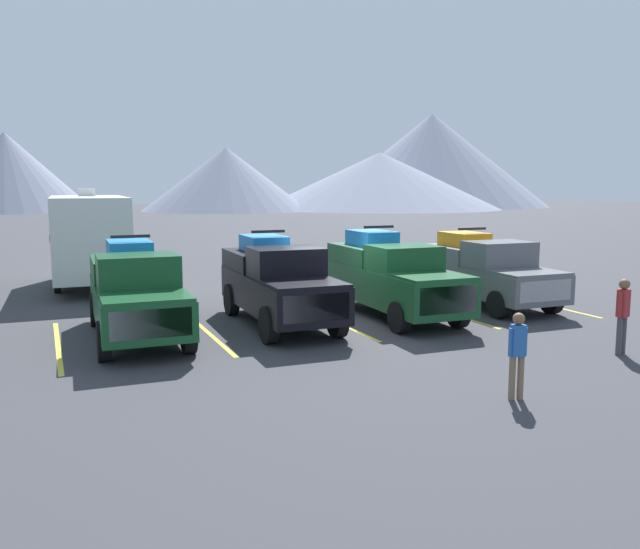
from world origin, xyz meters
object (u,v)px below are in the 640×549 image
(pickup_truck_c, at_px, (391,276))
(pickup_truck_d, at_px, (485,270))
(pickup_truck_a, at_px, (136,291))
(person_b, at_px, (623,311))
(person_a, at_px, (517,350))
(pickup_truck_b, at_px, (278,281))
(camper_trailer_a, at_px, (89,236))

(pickup_truck_c, height_order, pickup_truck_d, pickup_truck_c)
(pickup_truck_a, distance_m, person_b, 11.62)
(pickup_truck_c, bearing_deg, person_a, -102.58)
(pickup_truck_b, height_order, person_a, pickup_truck_b)
(camper_trailer_a, bearing_deg, pickup_truck_a, -86.81)
(camper_trailer_a, height_order, person_a, camper_trailer_a)
(pickup_truck_b, xyz_separation_m, pickup_truck_d, (7.11, 0.16, -0.07))
(camper_trailer_a, bearing_deg, person_a, -69.83)
(pickup_truck_b, bearing_deg, person_a, -77.01)
(pickup_truck_d, distance_m, person_a, 9.52)
(pickup_truck_a, relative_size, person_b, 3.30)
(pickup_truck_b, distance_m, pickup_truck_c, 3.47)
(pickup_truck_a, bearing_deg, pickup_truck_b, 0.04)
(pickup_truck_b, relative_size, pickup_truck_c, 0.97)
(pickup_truck_b, bearing_deg, camper_trailer_a, 115.99)
(pickup_truck_c, height_order, person_a, pickup_truck_c)
(pickup_truck_c, distance_m, camper_trailer_a, 11.89)
(person_b, bearing_deg, pickup_truck_d, 80.44)
(pickup_truck_a, distance_m, camper_trailer_a, 8.84)
(pickup_truck_a, height_order, person_b, pickup_truck_a)
(pickup_truck_c, xyz_separation_m, person_a, (-1.68, -7.53, -0.27))
(pickup_truck_b, xyz_separation_m, camper_trailer_a, (-4.28, 8.79, 0.76))
(pickup_truck_c, bearing_deg, pickup_truck_d, 5.69)
(person_b, bearing_deg, pickup_truck_c, 113.25)
(pickup_truck_a, bearing_deg, pickup_truck_c, -1.56)
(pickup_truck_b, relative_size, person_a, 3.55)
(pickup_truck_d, xyz_separation_m, camper_trailer_a, (-11.39, 8.62, 0.83))
(pickup_truck_d, bearing_deg, pickup_truck_a, -179.13)
(pickup_truck_a, relative_size, pickup_truck_b, 1.02)
(pickup_truck_d, relative_size, person_a, 3.38)
(pickup_truck_a, distance_m, pickup_truck_b, 3.80)
(pickup_truck_c, bearing_deg, pickup_truck_b, 176.69)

